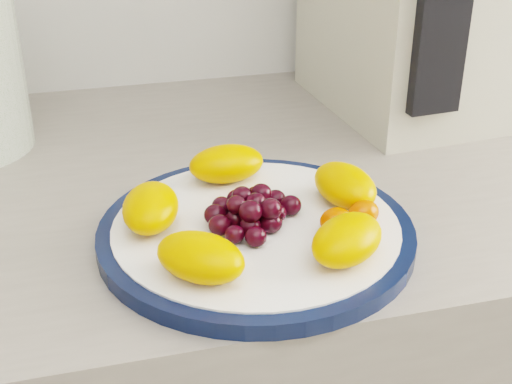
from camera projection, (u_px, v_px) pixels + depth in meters
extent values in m
cylinder|color=black|center=(256.00, 233.00, 0.65)|extent=(0.29, 0.29, 0.01)
cylinder|color=white|center=(256.00, 232.00, 0.65)|extent=(0.26, 0.26, 0.02)
ellipsoid|color=orange|center=(345.00, 185.00, 0.68)|extent=(0.06, 0.09, 0.04)
ellipsoid|color=orange|center=(226.00, 164.00, 0.72)|extent=(0.08, 0.05, 0.04)
ellipsoid|color=orange|center=(151.00, 208.00, 0.64)|extent=(0.07, 0.09, 0.04)
ellipsoid|color=orange|center=(200.00, 257.00, 0.56)|extent=(0.09, 0.09, 0.04)
ellipsoid|color=orange|center=(347.00, 240.00, 0.59)|extent=(0.09, 0.09, 0.04)
ellipsoid|color=black|center=(256.00, 216.00, 0.64)|extent=(0.02, 0.02, 0.02)
ellipsoid|color=black|center=(276.00, 213.00, 0.65)|extent=(0.02, 0.02, 0.02)
ellipsoid|color=black|center=(261.00, 205.00, 0.66)|extent=(0.02, 0.02, 0.02)
ellipsoid|color=black|center=(242.00, 207.00, 0.65)|extent=(0.02, 0.02, 0.02)
ellipsoid|color=black|center=(236.00, 219.00, 0.64)|extent=(0.02, 0.02, 0.02)
ellipsoid|color=black|center=(250.00, 226.00, 0.63)|extent=(0.02, 0.02, 0.02)
ellipsoid|color=black|center=(271.00, 222.00, 0.63)|extent=(0.02, 0.02, 0.02)
ellipsoid|color=black|center=(291.00, 205.00, 0.66)|extent=(0.02, 0.02, 0.02)
ellipsoid|color=black|center=(276.00, 199.00, 0.67)|extent=(0.02, 0.02, 0.02)
ellipsoid|color=black|center=(256.00, 196.00, 0.68)|extent=(0.02, 0.02, 0.02)
ellipsoid|color=black|center=(237.00, 199.00, 0.67)|extent=(0.02, 0.02, 0.02)
ellipsoid|color=black|center=(222.00, 206.00, 0.66)|extent=(0.02, 0.02, 0.02)
ellipsoid|color=black|center=(215.00, 215.00, 0.64)|extent=(0.02, 0.02, 0.02)
ellipsoid|color=black|center=(220.00, 225.00, 0.63)|extent=(0.02, 0.02, 0.02)
ellipsoid|color=black|center=(235.00, 234.00, 0.62)|extent=(0.02, 0.02, 0.02)
ellipsoid|color=black|center=(256.00, 237.00, 0.61)|extent=(0.02, 0.02, 0.02)
ellipsoid|color=black|center=(256.00, 202.00, 0.64)|extent=(0.02, 0.02, 0.02)
ellipsoid|color=black|center=(261.00, 193.00, 0.65)|extent=(0.02, 0.02, 0.02)
ellipsoid|color=black|center=(242.00, 196.00, 0.65)|extent=(0.02, 0.02, 0.02)
ellipsoid|color=black|center=(237.00, 205.00, 0.63)|extent=(0.02, 0.02, 0.02)
ellipsoid|color=black|center=(251.00, 211.00, 0.62)|extent=(0.02, 0.02, 0.02)
ellipsoid|color=black|center=(270.00, 209.00, 0.63)|extent=(0.02, 0.02, 0.02)
ellipsoid|color=#EF3E00|center=(336.00, 221.00, 0.63)|extent=(0.03, 0.03, 0.02)
ellipsoid|color=#EF3E00|center=(364.00, 213.00, 0.64)|extent=(0.04, 0.03, 0.02)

